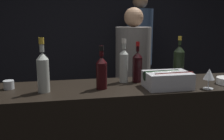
% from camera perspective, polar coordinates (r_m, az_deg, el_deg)
% --- Properties ---
extents(wall_back_chalkboard, '(6.40, 0.06, 2.80)m').
position_cam_1_polar(wall_back_chalkboard, '(4.03, -6.21, 10.01)').
color(wall_back_chalkboard, black).
rests_on(wall_back_chalkboard, ground_plane).
extents(ice_bin_with_bottles, '(0.35, 0.23, 0.13)m').
position_cam_1_polar(ice_bin_with_bottles, '(1.89, 12.50, -2.01)').
color(ice_bin_with_bottles, silver).
rests_on(ice_bin_with_bottles, bar_counter).
extents(wine_glass, '(0.08, 0.08, 0.15)m').
position_cam_1_polar(wine_glass, '(1.93, 21.32, -1.01)').
color(wine_glass, silver).
rests_on(wine_glass, bar_counter).
extents(candle_votive, '(0.08, 0.08, 0.06)m').
position_cam_1_polar(candle_votive, '(1.96, -22.53, -3.13)').
color(candle_votive, silver).
rests_on(candle_votive, bar_counter).
extents(white_wine_bottle, '(0.07, 0.07, 0.35)m').
position_cam_1_polar(white_wine_bottle, '(1.99, 2.70, 1.42)').
color(white_wine_bottle, '#B2B7AD').
rests_on(white_wine_bottle, bar_counter).
extents(champagne_bottle, '(0.09, 0.09, 0.37)m').
position_cam_1_polar(champagne_bottle, '(2.13, 15.00, 1.76)').
color(champagne_bottle, black).
rests_on(champagne_bottle, bar_counter).
extents(red_wine_bottle_tall, '(0.08, 0.08, 0.33)m').
position_cam_1_polar(red_wine_bottle_tall, '(2.01, 5.81, 0.96)').
color(red_wine_bottle_tall, black).
rests_on(red_wine_bottle_tall, bar_counter).
extents(red_wine_bottle_black_foil, '(0.08, 0.08, 0.31)m').
position_cam_1_polar(red_wine_bottle_black_foil, '(1.80, -2.40, -0.27)').
color(red_wine_bottle_black_foil, black).
rests_on(red_wine_bottle_black_foil, bar_counter).
extents(rose_wine_bottle, '(0.08, 0.08, 0.38)m').
position_cam_1_polar(rose_wine_bottle, '(1.78, -15.50, -0.07)').
color(rose_wine_bottle, '#B2B7AD').
rests_on(rose_wine_bottle, bar_counter).
extents(person_in_hoodie, '(0.37, 0.37, 1.85)m').
position_cam_1_polar(person_in_hoodie, '(3.62, 6.21, 4.11)').
color(person_in_hoodie, black).
rests_on(person_in_hoodie, ground_plane).
extents(person_blond_tee, '(0.39, 0.39, 1.63)m').
position_cam_1_polar(person_blond_tee, '(2.83, 4.77, -0.83)').
color(person_blond_tee, black).
rests_on(person_blond_tee, ground_plane).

